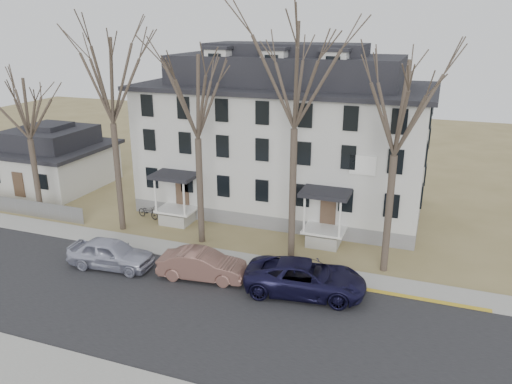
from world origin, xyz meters
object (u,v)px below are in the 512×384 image
at_px(tree_far_left, 109,75).
at_px(car_navy, 305,278).
at_px(car_tan, 202,265).
at_px(car_silver, 111,254).
at_px(bicycle_left, 148,212).
at_px(tree_mid_right, 399,101).
at_px(tree_center, 296,68).
at_px(tree_mid_left, 196,91).
at_px(small_house, 53,160).
at_px(boarding_house, 285,137).
at_px(tree_bungalow, 25,105).

xyz_separation_m(tree_far_left, car_navy, (13.94, -4.04, -9.47)).
relative_size(tree_far_left, car_tan, 2.83).
xyz_separation_m(tree_far_left, car_silver, (2.73, -5.07, -9.50)).
bearing_deg(car_silver, bicycle_left, 10.80).
bearing_deg(bicycle_left, tree_mid_right, -85.31).
height_order(tree_center, car_tan, tree_center).
height_order(tree_center, tree_mid_right, tree_center).
bearing_deg(tree_far_left, car_silver, -61.68).
relative_size(tree_mid_left, bicycle_left, 6.90).
bearing_deg(small_house, tree_mid_left, -20.03).
bearing_deg(boarding_house, car_tan, -93.49).
xyz_separation_m(tree_center, car_tan, (-3.77, -4.45, -10.28)).
bearing_deg(car_tan, small_house, 53.92).
height_order(tree_far_left, car_tan, tree_far_left).
distance_m(car_silver, car_navy, 11.25).
distance_m(tree_far_left, car_navy, 17.33).
relative_size(tree_bungalow, car_tan, 2.22).
bearing_deg(tree_mid_left, car_tan, -63.40).
xyz_separation_m(tree_mid_right, car_silver, (-14.77, -5.07, -8.75)).
height_order(tree_bungalow, car_navy, tree_bungalow).
bearing_deg(bicycle_left, tree_mid_left, -100.36).
bearing_deg(small_house, tree_bungalow, -57.16).
xyz_separation_m(small_house, car_silver, (13.73, -11.26, -1.40)).
relative_size(tree_mid_right, car_silver, 2.56).
height_order(tree_center, car_navy, tree_center).
relative_size(boarding_house, tree_far_left, 1.52).
xyz_separation_m(tree_center, tree_mid_right, (5.50, 0.00, -1.48)).
xyz_separation_m(car_silver, car_tan, (5.50, 0.61, -0.05)).
distance_m(small_house, car_tan, 22.03).
relative_size(small_house, tree_mid_left, 0.68).
distance_m(boarding_house, tree_center, 10.39).
bearing_deg(car_tan, car_silver, 89.24).
bearing_deg(car_silver, small_house, 45.57).
xyz_separation_m(tree_center, car_silver, (-9.27, -5.07, -10.24)).
relative_size(tree_mid_left, tree_center, 0.87).
bearing_deg(car_navy, car_tan, 87.03).
distance_m(small_house, tree_bungalow, 9.43).
bearing_deg(tree_center, tree_mid_left, 180.00).
height_order(car_navy, bicycle_left, car_navy).
xyz_separation_m(tree_mid_right, car_tan, (-9.27, -4.45, -8.80)).
distance_m(small_house, car_navy, 26.99).
bearing_deg(tree_far_left, bicycle_left, 73.48).
height_order(car_tan, car_navy, car_navy).
xyz_separation_m(tree_mid_left, car_silver, (-3.27, -5.07, -8.75)).
distance_m(tree_bungalow, car_silver, 13.16).
xyz_separation_m(small_house, tree_bungalow, (4.00, -6.20, 5.87)).
distance_m(car_tan, bicycle_left, 10.10).
height_order(small_house, car_silver, small_house).
relative_size(boarding_house, car_tan, 4.28).
distance_m(tree_mid_left, bicycle_left, 10.80).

